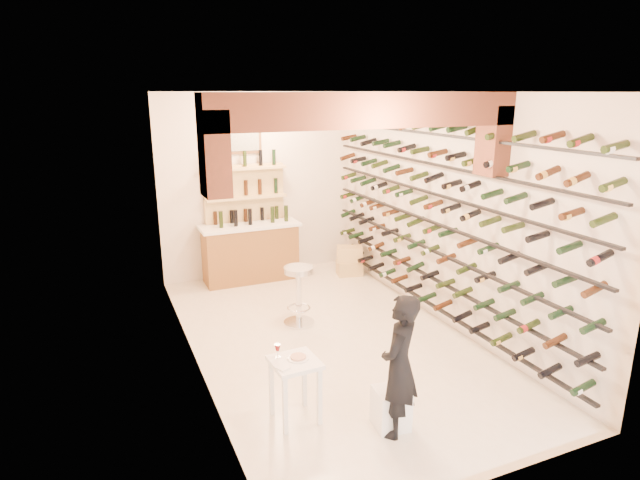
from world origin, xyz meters
The scene contains 11 objects.
ground centered at (0.00, 0.00, 0.00)m, with size 6.00×6.00×0.00m, color beige.
room_shell centered at (0.00, -0.26, 2.25)m, with size 3.52×6.02×3.21m.
wine_rack centered at (1.53, 0.00, 1.55)m, with size 0.32×5.70×2.56m.
back_counter centered at (-0.30, 2.65, 0.53)m, with size 1.70×0.62×1.29m.
back_shelving centered at (-0.30, 2.89, 1.17)m, with size 1.40×0.31×2.73m.
tasting_table centered at (-1.06, -1.52, 0.54)m, with size 0.47×0.47×0.80m.
white_stool centered at (-0.24, -2.00, 0.20)m, with size 0.32×0.32×0.40m, color white.
person centered at (-0.22, -2.10, 0.71)m, with size 0.52×0.34×1.42m, color black.
chrome_barstool centered at (-0.20, 0.60, 0.49)m, with size 0.44×0.44×0.85m.
crate_lower centered at (1.40, 2.20, 0.13)m, with size 0.44×0.31×0.26m, color tan.
crate_upper centered at (1.40, 2.20, 0.39)m, with size 0.45×0.31×0.26m, color tan.
Camera 1 is at (-2.69, -5.93, 3.21)m, focal length 29.82 mm.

